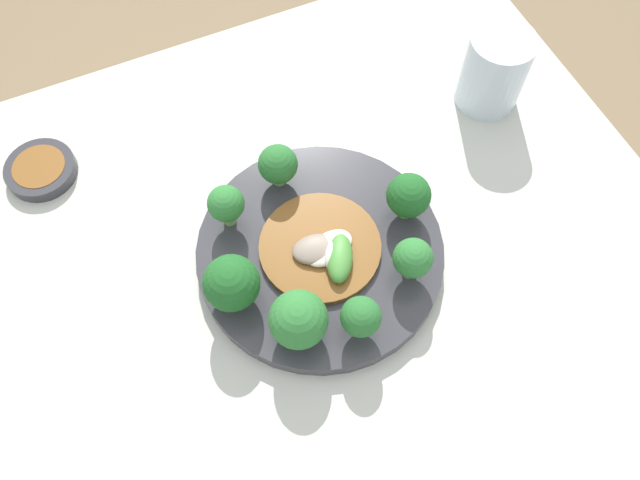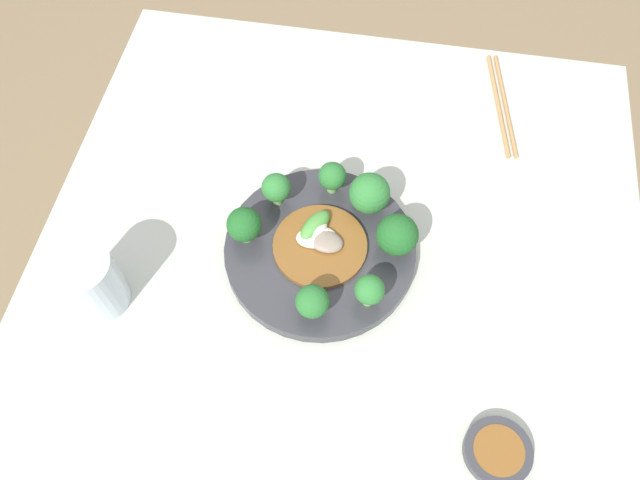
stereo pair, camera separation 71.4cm
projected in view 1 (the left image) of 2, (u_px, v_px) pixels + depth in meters
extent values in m
plane|color=#7F6B4C|center=(317.00, 426.00, 1.32)|extent=(8.00, 8.00, 0.00)
cube|color=#B7BCAD|center=(316.00, 383.00, 0.99)|extent=(0.87, 0.82, 0.73)
cylinder|color=#333338|center=(320.00, 252.00, 0.69)|extent=(0.27, 0.27, 0.02)
cylinder|color=#7AAD5B|center=(279.00, 177.00, 0.71)|extent=(0.02, 0.02, 0.02)
sphere|color=#286B2D|center=(278.00, 164.00, 0.69)|extent=(0.04, 0.04, 0.04)
cylinder|color=#89B76B|center=(299.00, 330.00, 0.63)|extent=(0.02, 0.02, 0.01)
sphere|color=#2D7533|center=(298.00, 319.00, 0.60)|extent=(0.06, 0.06, 0.06)
cylinder|color=#70A356|center=(405.00, 209.00, 0.69)|extent=(0.02, 0.02, 0.02)
sphere|color=#1E5B23|center=(409.00, 195.00, 0.66)|extent=(0.05, 0.05, 0.05)
cylinder|color=#7AAD5B|center=(359.00, 325.00, 0.63)|extent=(0.01, 0.01, 0.02)
sphere|color=#286B2D|center=(361.00, 317.00, 0.60)|extent=(0.04, 0.04, 0.04)
cylinder|color=#7AAD5B|center=(229.00, 216.00, 0.68)|extent=(0.01, 0.01, 0.02)
sphere|color=#2D7533|center=(226.00, 204.00, 0.66)|extent=(0.04, 0.04, 0.04)
cylinder|color=#70A356|center=(409.00, 269.00, 0.65)|extent=(0.01, 0.01, 0.02)
sphere|color=#2D7533|center=(413.00, 258.00, 0.63)|extent=(0.04, 0.04, 0.04)
cylinder|color=#89B76B|center=(235.00, 295.00, 0.64)|extent=(0.02, 0.02, 0.01)
sphere|color=#1E5B23|center=(231.00, 283.00, 0.62)|extent=(0.06, 0.06, 0.06)
cylinder|color=brown|center=(320.00, 247.00, 0.67)|extent=(0.13, 0.13, 0.01)
ellipsoid|color=silver|center=(329.00, 248.00, 0.66)|extent=(0.06, 0.05, 0.01)
ellipsoid|color=gray|center=(317.00, 249.00, 0.66)|extent=(0.06, 0.05, 0.01)
ellipsoid|color=#4C933D|center=(340.00, 258.00, 0.66)|extent=(0.05, 0.06, 0.02)
ellipsoid|color=silver|center=(336.00, 255.00, 0.66)|extent=(0.04, 0.05, 0.02)
cylinder|color=silver|center=(494.00, 70.00, 0.75)|extent=(0.08, 0.08, 0.10)
cylinder|color=#333338|center=(41.00, 170.00, 0.74)|extent=(0.08, 0.08, 0.01)
cylinder|color=brown|center=(39.00, 167.00, 0.73)|extent=(0.06, 0.06, 0.00)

